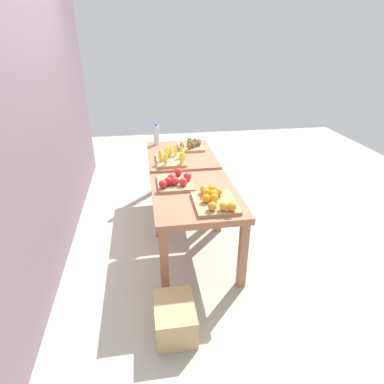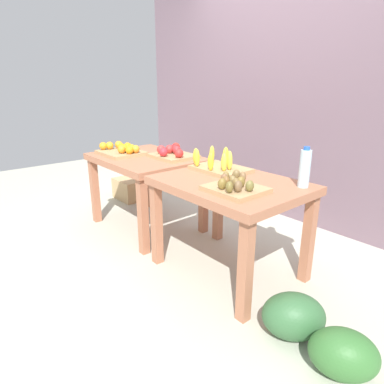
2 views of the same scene
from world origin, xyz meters
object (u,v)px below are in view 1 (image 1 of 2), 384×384
cardboard_produce_box (175,318)px  orange_bin (214,200)px  display_table_left (196,204)px  watermelon_pile (191,170)px  display_table_right (181,162)px  banana_crate (171,158)px  apple_bin (175,181)px  kiwi_bin (191,146)px  water_bottle (156,135)px

cardboard_produce_box → orange_bin: bearing=-33.8°
display_table_left → watermelon_pile: (2.00, -0.25, -0.49)m
display_table_right → banana_crate: bearing=151.6°
orange_bin → apple_bin: (0.44, 0.29, 0.00)m
apple_bin → kiwi_bin: bearing=-16.4°
display_table_left → banana_crate: banana_crate is taller
watermelon_pile → water_bottle: bearing=131.8°
cardboard_produce_box → kiwi_bin: bearing=-11.8°
orange_bin → watermelon_pile: size_ratio=0.60×
display_table_right → banana_crate: size_ratio=2.36×
orange_bin → banana_crate: banana_crate is taller
apple_bin → orange_bin: bearing=-146.5°
water_bottle → banana_crate: bearing=-169.5°
kiwi_bin → cardboard_produce_box: 2.30m
watermelon_pile → kiwi_bin: bearing=171.8°
water_bottle → orange_bin: bearing=-167.3°
display_table_right → apple_bin: 0.93m
display_table_left → banana_crate: size_ratio=2.36×
apple_bin → watermelon_pile: size_ratio=0.53×
water_bottle → cardboard_produce_box: water_bottle is taller
banana_crate → water_bottle: size_ratio=1.60×
watermelon_pile → cardboard_produce_box: size_ratio=1.87×
kiwi_bin → cardboard_produce_box: kiwi_bin is taller
orange_bin → kiwi_bin: (1.53, -0.03, -0.00)m
display_table_left → banana_crate: 0.88m
orange_bin → watermelon_pile: bearing=-3.3°
orange_bin → apple_bin: size_ratio=1.11×
display_table_left → display_table_right: same height
orange_bin → cardboard_produce_box: 1.00m
orange_bin → kiwi_bin: bearing=-1.0°
kiwi_bin → cardboard_produce_box: (-2.16, 0.45, -0.64)m
display_table_left → water_bottle: (1.53, 0.27, 0.24)m
watermelon_pile → apple_bin: bearing=166.8°
display_table_right → kiwi_bin: size_ratio=2.89×
display_table_left → water_bottle: size_ratio=3.79×
kiwi_bin → water_bottle: 0.49m
banana_crate → kiwi_bin: banana_crate is taller
display_table_left → cardboard_produce_box: display_table_left is taller
display_table_left → banana_crate: bearing=9.6°
watermelon_pile → display_table_right: bearing=163.9°
banana_crate → cardboard_produce_box: (-1.72, 0.16, -0.65)m
water_bottle → cardboard_produce_box: size_ratio=0.69×
display_table_right → apple_bin: apple_bin is taller
orange_bin → watermelon_pile: 2.32m
watermelon_pile → banana_crate: bearing=160.9°
kiwi_bin → water_bottle: bearing=61.2°
display_table_left → water_bottle: water_bottle is taller
display_table_left → display_table_right: size_ratio=1.00×
display_table_left → apple_bin: (0.21, 0.17, 0.15)m
orange_bin → watermelon_pile: (2.23, -0.13, -0.64)m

